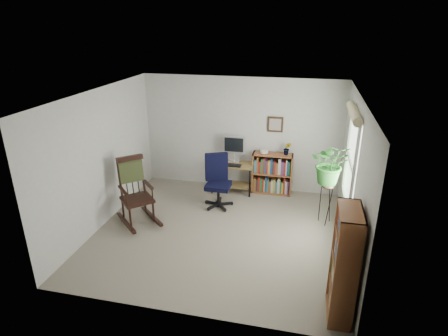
% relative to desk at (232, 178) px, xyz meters
% --- Properties ---
extents(floor, '(4.20, 4.00, 0.00)m').
position_rel_desk_xyz_m(floor, '(0.11, -1.70, -0.32)').
color(floor, gray).
rests_on(floor, ground).
extents(ceiling, '(4.20, 4.00, 0.00)m').
position_rel_desk_xyz_m(ceiling, '(0.11, -1.70, 2.08)').
color(ceiling, silver).
rests_on(ceiling, ground).
extents(wall_back, '(4.20, 0.00, 2.40)m').
position_rel_desk_xyz_m(wall_back, '(0.11, 0.30, 0.88)').
color(wall_back, beige).
rests_on(wall_back, ground).
extents(wall_front, '(4.20, 0.00, 2.40)m').
position_rel_desk_xyz_m(wall_front, '(0.11, -3.70, 0.88)').
color(wall_front, beige).
rests_on(wall_front, ground).
extents(wall_left, '(0.00, 4.00, 2.40)m').
position_rel_desk_xyz_m(wall_left, '(-1.99, -1.70, 0.88)').
color(wall_left, beige).
rests_on(wall_left, ground).
extents(wall_right, '(0.00, 4.00, 2.40)m').
position_rel_desk_xyz_m(wall_right, '(2.21, -1.70, 0.88)').
color(wall_right, beige).
rests_on(wall_right, ground).
extents(window, '(0.12, 1.20, 1.50)m').
position_rel_desk_xyz_m(window, '(2.17, -1.40, 1.08)').
color(window, silver).
rests_on(window, wall_right).
extents(desk, '(0.88, 0.48, 0.63)m').
position_rel_desk_xyz_m(desk, '(0.00, 0.00, 0.00)').
color(desk, olive).
rests_on(desk, floor).
extents(monitor, '(0.46, 0.16, 0.56)m').
position_rel_desk_xyz_m(monitor, '(0.00, 0.14, 0.60)').
color(monitor, silver).
rests_on(monitor, desk).
extents(keyboard, '(0.40, 0.15, 0.02)m').
position_rel_desk_xyz_m(keyboard, '(0.00, -0.12, 0.33)').
color(keyboard, black).
rests_on(keyboard, desk).
extents(office_chair, '(0.76, 0.76, 1.06)m').
position_rel_desk_xyz_m(office_chair, '(-0.13, -0.75, 0.21)').
color(office_chair, black).
rests_on(office_chair, floor).
extents(rocking_chair, '(1.19, 1.21, 1.23)m').
position_rel_desk_xyz_m(rocking_chair, '(-1.41, -1.67, 0.30)').
color(rocking_chair, black).
rests_on(rocking_chair, floor).
extents(low_bookshelf, '(0.83, 0.28, 0.88)m').
position_rel_desk_xyz_m(low_bookshelf, '(0.83, 0.12, 0.12)').
color(low_bookshelf, brown).
rests_on(low_bookshelf, floor).
extents(tall_bookshelf, '(0.27, 0.64, 1.46)m').
position_rel_desk_xyz_m(tall_bookshelf, '(2.03, -3.24, 0.41)').
color(tall_bookshelf, brown).
rests_on(tall_bookshelf, floor).
extents(plant_stand, '(0.31, 0.31, 0.85)m').
position_rel_desk_xyz_m(plant_stand, '(1.91, -0.95, 0.11)').
color(plant_stand, black).
rests_on(plant_stand, floor).
extents(spider_plant, '(1.69, 1.88, 1.46)m').
position_rel_desk_xyz_m(spider_plant, '(1.91, -0.95, 1.20)').
color(spider_plant, '#266925').
rests_on(spider_plant, plant_stand).
extents(potted_plant_small, '(0.13, 0.24, 0.11)m').
position_rel_desk_xyz_m(potted_plant_small, '(1.11, 0.13, 0.61)').
color(potted_plant_small, '#266925').
rests_on(potted_plant_small, low_bookshelf).
extents(framed_picture, '(0.32, 0.04, 0.32)m').
position_rel_desk_xyz_m(framed_picture, '(0.83, 0.27, 1.14)').
color(framed_picture, black).
rests_on(framed_picture, wall_back).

